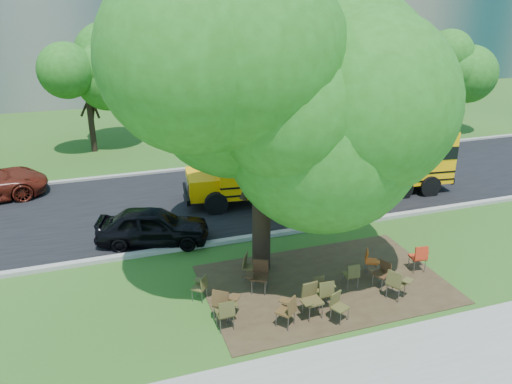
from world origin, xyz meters
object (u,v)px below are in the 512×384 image
object	(u,v)px
school_bus	(332,159)
chair_8	(201,285)
chair_2	(288,308)
black_car	(153,226)
chair_0	(226,311)
chair_1	(223,301)
chair_9	(259,273)
chair_6	(382,271)
chair_7	(397,282)
chair_10	(249,265)
chair_13	(420,255)
chair_12	(370,259)
chair_4	(325,291)
chair_14	(352,273)
chair_11	(317,284)
main_tree	(262,100)
chair_3	(311,297)
chair_5	(338,304)

from	to	relation	value
school_bus	chair_8	xyz separation A→B (m)	(-7.04, -6.14, -1.11)
chair_2	chair_8	bearing A→B (deg)	93.82
chair_2	black_car	distance (m)	6.39
chair_0	chair_1	size ratio (longest dim) A/B	0.92
chair_9	chair_6	bearing A→B (deg)	-166.63
chair_1	chair_7	size ratio (longest dim) A/B	1.05
chair_10	chair_13	size ratio (longest dim) A/B	0.93
chair_9	black_car	distance (m)	4.71
chair_0	chair_12	bearing A→B (deg)	13.16
chair_2	chair_4	world-z (taller)	chair_4
chair_10	chair_14	distance (m)	3.03
chair_7	chair_14	xyz separation A→B (m)	(-0.86, 0.92, -0.06)
chair_1	chair_11	size ratio (longest dim) A/B	1.24
chair_7	main_tree	bearing A→B (deg)	-164.04
chair_13	black_car	world-z (taller)	black_car
chair_3	chair_1	bearing A→B (deg)	-17.97
chair_3	chair_11	world-z (taller)	chair_3
chair_3	chair_8	distance (m)	3.07
main_tree	chair_1	bearing A→B (deg)	-129.04
chair_11	chair_12	size ratio (longest dim) A/B	1.01
chair_14	chair_10	bearing A→B (deg)	155.47
chair_1	chair_9	size ratio (longest dim) A/B	1.00
chair_8	black_car	bearing A→B (deg)	50.45
chair_7	chair_11	xyz separation A→B (m)	(-2.07, 0.73, -0.09)
chair_14	chair_0	bearing A→B (deg)	-167.35
chair_11	chair_10	bearing A→B (deg)	118.10
chair_7	chair_11	world-z (taller)	chair_7
chair_2	black_car	size ratio (longest dim) A/B	0.23
chair_5	black_car	world-z (taller)	black_car
chair_6	chair_11	world-z (taller)	chair_6
chair_4	chair_5	bearing A→B (deg)	-79.94
chair_4	chair_5	world-z (taller)	chair_4
chair_2	chair_10	xyz separation A→B (m)	(-0.25, 2.47, -0.02)
chair_7	chair_14	distance (m)	1.26
chair_2	chair_6	size ratio (longest dim) A/B	1.06
main_tree	chair_8	bearing A→B (deg)	-152.80
chair_8	chair_14	xyz separation A→B (m)	(4.28, -0.80, 0.03)
chair_10	chair_14	bearing A→B (deg)	95.63
chair_8	black_car	distance (m)	4.01
chair_5	chair_13	size ratio (longest dim) A/B	0.89
chair_9	chair_4	bearing A→B (deg)	163.10
chair_1	chair_9	distance (m)	1.68
chair_12	chair_14	bearing A→B (deg)	-30.44
chair_1	chair_14	size ratio (longest dim) A/B	1.18
chair_5	chair_12	bearing A→B (deg)	-161.81
black_car	chair_3	bearing A→B (deg)	-133.33
chair_3	black_car	xyz separation A→B (m)	(-3.35, 5.61, 0.05)
chair_2	chair_4	bearing A→B (deg)	-22.41
chair_10	black_car	bearing A→B (deg)	-112.35
main_tree	chair_3	bearing A→B (deg)	-81.65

